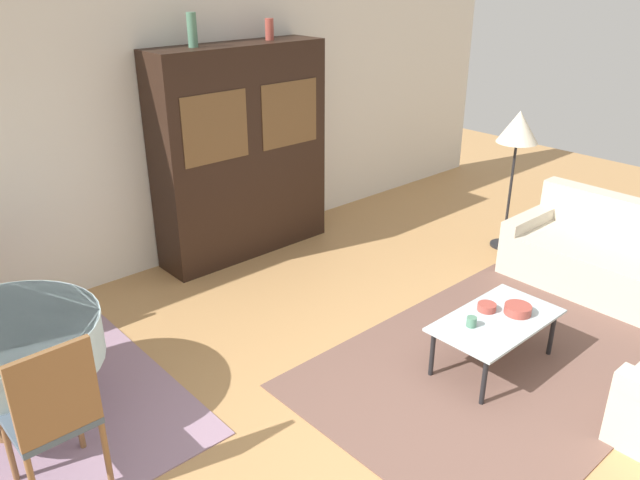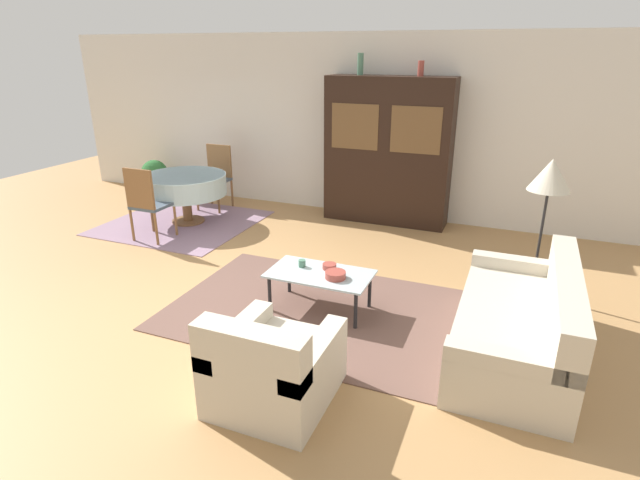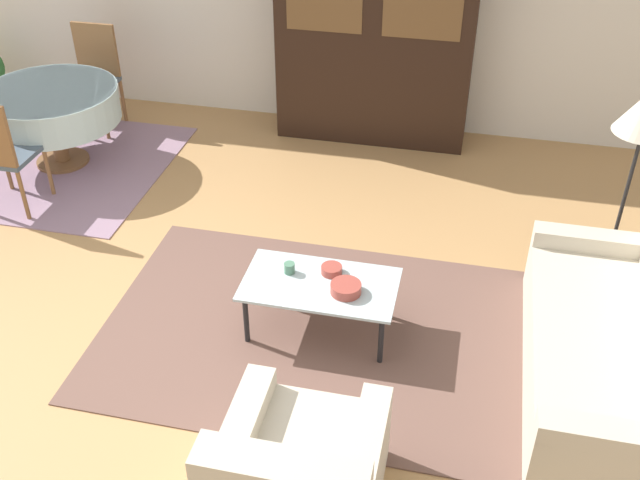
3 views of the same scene
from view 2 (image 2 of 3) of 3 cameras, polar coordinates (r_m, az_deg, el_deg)
name	(u,v)px [view 2 (image 2 of 3)]	position (r m, az deg, el deg)	size (l,w,h in m)	color
ground_plane	(213,307)	(5.24, -12.18, -7.52)	(14.00, 14.00, 0.00)	tan
wall_back	(338,125)	(7.94, 2.05, 12.95)	(10.00, 0.06, 2.70)	silver
area_rug	(320,311)	(5.05, 0.06, -8.09)	(2.97, 2.00, 0.01)	brown
dining_rug	(182,223)	(7.82, -15.49, 1.91)	(2.10, 2.02, 0.01)	gray
couch	(520,325)	(4.58, 21.94, -9.04)	(0.90, 1.93, 0.80)	beige
armchair	(272,368)	(3.76, -5.46, -14.39)	(0.80, 0.88, 0.77)	beige
coffee_table	(320,276)	(4.92, 0.00, -4.18)	(1.02, 0.57, 0.39)	black
display_cabinet	(388,152)	(7.45, 7.75, 9.97)	(1.82, 0.49, 2.11)	black
dining_table	(185,185)	(7.67, -15.19, 6.10)	(1.22, 1.22, 0.72)	brown
dining_chair_near	(147,200)	(7.05, -19.21, 4.30)	(0.44, 0.44, 1.01)	brown
dining_chair_far	(216,173)	(8.33, -11.76, 7.47)	(0.44, 0.44, 1.01)	brown
floor_lamp	(550,180)	(5.44, 24.80, 6.23)	(0.41, 0.41, 1.47)	black
cup	(302,263)	(5.03, -2.07, -2.68)	(0.07, 0.07, 0.07)	#4C7A60
bowl	(335,275)	(4.78, 1.78, -4.01)	(0.20, 0.20, 0.07)	#9E4238
bowl_small	(329,266)	(4.98, 1.08, -3.02)	(0.14, 0.14, 0.05)	#9E4238
vase_tall	(360,64)	(7.45, 4.64, 19.41)	(0.09, 0.09, 0.30)	#4C7A60
vase_short	(421,68)	(7.23, 11.45, 18.67)	(0.08, 0.08, 0.20)	#9E4238
potted_plant	(155,177)	(9.29, -18.34, 6.89)	(0.45, 0.45, 0.66)	beige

